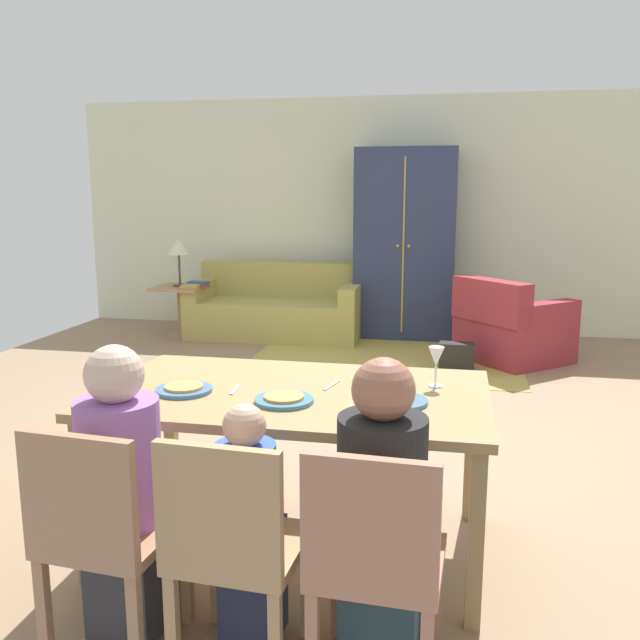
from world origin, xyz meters
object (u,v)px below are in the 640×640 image
at_px(dining_table, 294,405).
at_px(table_lamp, 179,248).
at_px(plate_near_man, 184,390).
at_px(plate_near_woman, 398,401).
at_px(dining_chair_woman, 375,557).
at_px(armchair, 511,329).
at_px(dining_chair_man, 101,529).
at_px(person_woman, 382,525).
at_px(person_child, 250,534).
at_px(book_lower, 198,286).
at_px(person_man, 127,501).
at_px(handbag, 457,357).
at_px(dining_chair_child, 232,542).
at_px(couch, 277,310).
at_px(armoire, 405,244).
at_px(plate_near_child, 284,400).
at_px(side_table, 181,304).
at_px(wine_glass, 436,358).
at_px(book_upper, 198,283).

distance_m(dining_table, table_lamp, 4.87).
bearing_deg(plate_near_man, table_lamp, 113.04).
xyz_separation_m(plate_near_woman, dining_chair_woman, (-0.00, -0.77, -0.28)).
xyz_separation_m(dining_table, armchair, (1.25, 3.83, -0.37)).
distance_m(dining_chair_man, person_woman, 0.97).
distance_m(person_child, book_lower, 5.38).
bearing_deg(person_man, handbag, 73.45).
distance_m(plate_near_man, dining_chair_child, 0.92).
relative_size(couch, book_lower, 8.78).
bearing_deg(plate_near_man, armoire, 82.94).
relative_size(person_man, armchair, 0.92).
relative_size(dining_chair_man, armchair, 0.72).
bearing_deg(handbag, person_woman, -93.70).
bearing_deg(person_man, plate_near_child, 47.46).
bearing_deg(table_lamp, dining_table, -61.28).
distance_m(person_man, side_table, 5.30).
height_order(wine_glass, dining_chair_man, wine_glass).
height_order(plate_near_woman, armchair, armchair).
bearing_deg(person_woman, armchair, 80.30).
bearing_deg(book_upper, book_lower, -72.94).
relative_size(armoire, side_table, 3.62).
bearing_deg(dining_chair_man, person_child, 19.42).
bearing_deg(dining_chair_child, person_man, 159.34).
distance_m(person_child, couch, 5.38).
bearing_deg(side_table, plate_near_man, -66.96).
height_order(wine_glass, armchair, wine_glass).
height_order(wine_glass, armoire, armoire).
distance_m(dining_table, person_man, 0.85).
bearing_deg(table_lamp, plate_near_child, -62.26).
bearing_deg(handbag, wine_glass, -92.13).
relative_size(person_man, person_child, 1.20).
bearing_deg(book_lower, plate_near_woman, -59.23).
xyz_separation_m(armoire, side_table, (-2.48, -0.54, -0.67)).
distance_m(dining_chair_child, armchair, 4.86).
xyz_separation_m(dining_chair_child, book_lower, (-2.11, 5.12, 0.10)).
height_order(dining_chair_man, armchair, dining_chair_man).
height_order(plate_near_man, table_lamp, table_lamp).
bearing_deg(dining_chair_man, side_table, 109.90).
distance_m(plate_near_child, person_woman, 0.74).
bearing_deg(handbag, dining_chair_child, -99.94).
bearing_deg(plate_near_child, handbag, 78.26).
bearing_deg(plate_near_child, armoire, 88.42).
relative_size(dining_table, plate_near_child, 6.87).
relative_size(wine_glass, book_lower, 0.85).
xyz_separation_m(plate_near_child, dining_chair_woman, (0.47, -0.69, -0.28)).
distance_m(person_man, person_woman, 0.94).
bearing_deg(table_lamp, armoire, 12.33).
bearing_deg(person_child, book_upper, 113.15).
xyz_separation_m(person_woman, handbag, (0.26, 4.06, -0.38)).
relative_size(table_lamp, handbag, 1.69).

